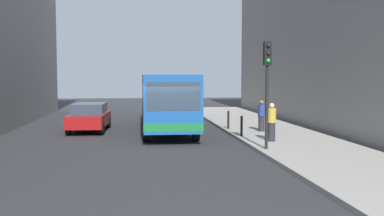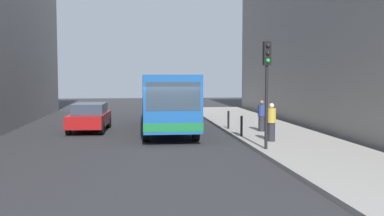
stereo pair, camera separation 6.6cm
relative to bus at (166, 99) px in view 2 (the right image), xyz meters
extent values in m
plane|color=#2D2D30|center=(-0.21, -4.76, -1.73)|extent=(80.00, 80.00, 0.00)
cube|color=#9E9991|center=(5.19, -4.76, -1.65)|extent=(4.40, 40.00, 0.15)
cube|color=gray|center=(11.29, -0.76, 4.72)|extent=(7.00, 32.00, 12.88)
cube|color=#19519E|center=(0.00, -0.11, 0.02)|extent=(2.63, 11.03, 2.50)
cube|color=#197238|center=(0.00, -0.11, -0.93)|extent=(2.65, 11.05, 0.36)
cube|color=#2D3D4C|center=(-0.06, -5.59, 0.37)|extent=(2.26, 0.09, 1.20)
cube|color=#2D3D4C|center=(0.00, 0.39, 0.37)|extent=(2.63, 9.43, 1.00)
cylinder|color=black|center=(1.08, -4.02, -1.23)|extent=(0.29, 1.00, 1.00)
cylinder|color=black|center=(-1.18, -3.99, -1.23)|extent=(0.29, 1.00, 1.00)
cylinder|color=black|center=(1.17, 3.78, -1.23)|extent=(0.29, 1.00, 1.00)
cylinder|color=black|center=(-1.09, 3.81, -1.23)|extent=(0.29, 1.00, 1.00)
cube|color=maroon|center=(-4.07, 0.15, -1.09)|extent=(2.02, 4.49, 0.64)
cube|color=#2D3D4C|center=(-4.06, 0.30, -0.51)|extent=(1.72, 2.54, 0.52)
cylinder|color=black|center=(-3.33, -1.39, -1.41)|extent=(0.25, 0.65, 0.64)
cylinder|color=black|center=(-4.97, -1.30, -1.41)|extent=(0.25, 0.65, 0.64)
cylinder|color=black|center=(-3.17, 1.61, -1.41)|extent=(0.25, 0.65, 0.64)
cylinder|color=black|center=(-4.81, 1.69, -1.41)|extent=(0.25, 0.65, 0.64)
cube|color=navy|center=(0.74, 8.90, -1.09)|extent=(1.89, 4.44, 0.64)
cube|color=#2D3D4C|center=(0.73, 9.05, -0.51)|extent=(1.65, 2.50, 0.52)
cylinder|color=black|center=(1.59, 7.41, -1.41)|extent=(0.23, 0.64, 0.64)
cylinder|color=black|center=(-0.05, 7.38, -1.41)|extent=(0.23, 0.64, 0.64)
cylinder|color=black|center=(1.52, 10.41, -1.41)|extent=(0.23, 0.64, 0.64)
cylinder|color=black|center=(-0.11, 10.38, -1.41)|extent=(0.23, 0.64, 0.64)
cylinder|color=black|center=(3.34, -7.52, 0.02)|extent=(0.12, 0.12, 3.20)
cube|color=black|center=(3.34, -7.52, 2.07)|extent=(0.28, 0.24, 0.90)
sphere|color=black|center=(3.34, -7.65, 2.35)|extent=(0.16, 0.16, 0.16)
sphere|color=black|center=(3.34, -7.65, 2.07)|extent=(0.16, 0.16, 0.16)
sphere|color=green|center=(3.34, -7.65, 1.79)|extent=(0.16, 0.16, 0.16)
cylinder|color=black|center=(3.24, -3.88, -1.10)|extent=(0.11, 0.11, 0.95)
cylinder|color=black|center=(3.24, -0.89, -1.10)|extent=(0.11, 0.11, 0.95)
cylinder|color=#26262D|center=(4.14, -5.58, -1.17)|extent=(0.32, 0.32, 0.80)
cylinder|color=gold|center=(4.14, -5.58, -0.46)|extent=(0.38, 0.38, 0.62)
sphere|color=beige|center=(4.14, -5.58, -0.05)|extent=(0.22, 0.22, 0.22)
cylinder|color=#26262D|center=(4.67, -2.18, -1.19)|extent=(0.32, 0.32, 0.77)
cylinder|color=navy|center=(4.67, -2.18, -0.51)|extent=(0.38, 0.38, 0.59)
sphere|color=#8C6647|center=(4.67, -2.18, -0.11)|extent=(0.21, 0.21, 0.21)
camera|label=1|loc=(-1.64, -24.13, 1.24)|focal=42.06mm
camera|label=2|loc=(-1.58, -24.14, 1.24)|focal=42.06mm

